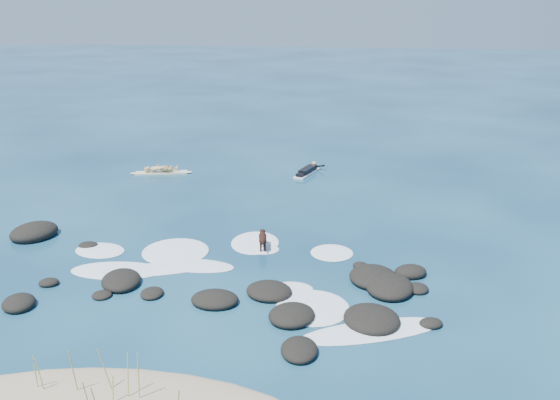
# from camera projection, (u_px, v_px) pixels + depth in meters

# --- Properties ---
(ground) EXTENTS (160.00, 160.00, 0.00)m
(ground) POSITION_uv_depth(u_px,v_px,m) (205.00, 263.00, 20.08)
(ground) COLOR #0A2642
(ground) RESTS_ON ground
(dune_grass) EXTENTS (4.11, 1.97, 1.24)m
(dune_grass) POSITION_uv_depth(u_px,v_px,m) (118.00, 399.00, 12.39)
(dune_grass) COLOR #8E9E4C
(dune_grass) RESTS_ON ground
(reef_rocks) EXTENTS (14.85, 8.06, 0.64)m
(reef_rocks) POSITION_uv_depth(u_px,v_px,m) (238.00, 283.00, 18.45)
(reef_rocks) COLOR black
(reef_rocks) RESTS_ON ground
(breaking_foam) EXTENTS (12.10, 7.84, 0.12)m
(breaking_foam) POSITION_uv_depth(u_px,v_px,m) (222.00, 270.00, 19.56)
(breaking_foam) COLOR white
(breaking_foam) RESTS_ON ground
(standing_surfer_rig) EXTENTS (2.94, 1.03, 1.68)m
(standing_surfer_rig) POSITION_uv_depth(u_px,v_px,m) (161.00, 160.00, 29.66)
(standing_surfer_rig) COLOR beige
(standing_surfer_rig) RESTS_ON ground
(paddling_surfer_rig) EXTENTS (1.39, 2.39, 0.42)m
(paddling_surfer_rig) POSITION_uv_depth(u_px,v_px,m) (308.00, 171.00, 29.85)
(paddling_surfer_rig) COLOR white
(paddling_surfer_rig) RESTS_ON ground
(dog) EXTENTS (0.37, 1.03, 0.66)m
(dog) POSITION_uv_depth(u_px,v_px,m) (263.00, 238.00, 20.97)
(dog) COLOR black
(dog) RESTS_ON ground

